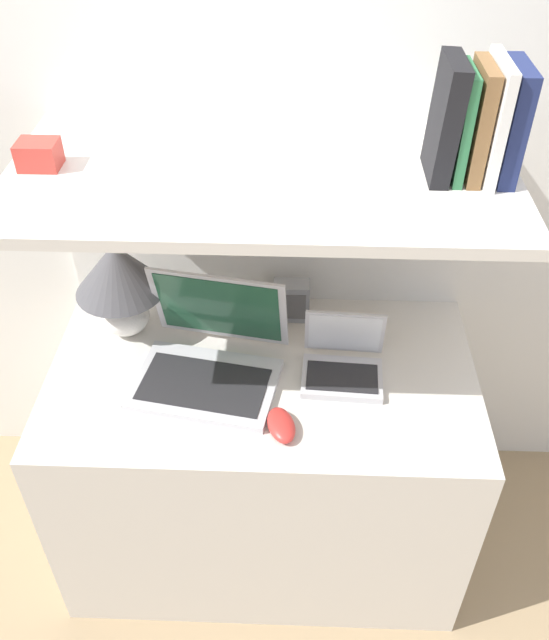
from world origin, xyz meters
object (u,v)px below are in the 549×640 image
Objects in this scene: table_lamp at (119,277)px; book_green at (461,124)px; book_navy at (510,123)px; book_white at (493,120)px; router_box at (291,301)px; shelf_gadget at (39,154)px; laptop_small at (343,363)px; book_black at (445,120)px; laptop_large at (210,358)px; computer_mouse at (281,425)px; book_brown at (477,122)px.

table_lamp is 0.96m from book_green.
book_navy is 0.04m from book_white.
router_box is 0.80m from shelf_gadget.
book_black reaches higher than laptop_small.
computer_mouse is at bearing -44.78° from laptop_large.
book_navy is at bearing 0.00° from book_white.
book_green is at bearing 0.00° from book_black.
table_lamp is at bearing 147.03° from laptop_large.
book_brown is 0.96× the size of book_black.
laptop_large is at bearing -130.51° from router_box.
router_box is 0.75m from book_brown.
laptop_large is (0.26, -0.17, -0.13)m from table_lamp.
laptop_small is 0.68m from book_black.
table_lamp is at bearing 173.55° from book_black.
book_navy is 0.96× the size of book_white.
book_green is at bearing -6.18° from table_lamp.
router_box is 0.79m from book_navy.
shelf_gadget is (-1.03, 0.00, -0.09)m from book_navy.
router_box is (0.21, 0.25, 0.01)m from laptop_large.
book_white is at bearing 0.00° from shelf_gadget.
book_green is at bearing 8.03° from laptop_large.
book_black is (-0.10, -0.00, -0.00)m from book_white.
book_brown reaches higher than shelf_gadget.
book_navy reaches higher than book_green.
book_navy is (0.92, -0.09, 0.49)m from table_lamp.
router_box is 0.72m from book_black.
book_navy is (0.67, 0.08, 0.63)m from laptop_large.
book_navy is 0.10m from book_green.
shelf_gadget is (-0.57, -0.17, 0.53)m from router_box.
book_brown is (0.24, 0.07, 0.65)m from laptop_small.
router_box is at bearing 156.58° from book_brown.
router_box is (0.02, 0.44, 0.04)m from computer_mouse.
laptop_small is 0.71m from book_white.
book_navy is at bearing 0.00° from book_green.
book_green reaches higher than shelf_gadget.
laptop_large is 0.92m from book_navy.
book_black is at bearing 8.54° from laptop_large.
book_brown is at bearing 180.00° from book_white.
table_lamp is 0.49m from router_box.
laptop_small is 2.46× the size of shelf_gadget.
laptop_small is 1.71× the size of computer_mouse.
book_navy and book_brown have the same top height.
book_black is at bearing -27.79° from router_box.
book_navy is 1.00× the size of book_brown.
book_green reaches higher than table_lamp.
laptop_large reaches higher than computer_mouse.
book_green is 0.93m from shelf_gadget.
book_white is (0.89, -0.09, 0.50)m from table_lamp.
book_white is 1.00× the size of book_black.
laptop_small is at bearing -5.32° from shelf_gadget.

